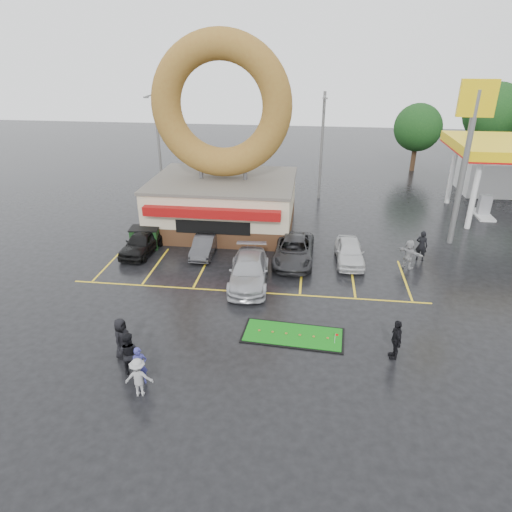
# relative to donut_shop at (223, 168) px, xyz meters

# --- Properties ---
(ground) EXTENTS (120.00, 120.00, 0.00)m
(ground) POSITION_rel_donut_shop_xyz_m (3.00, -12.97, -4.46)
(ground) COLOR black
(ground) RESTS_ON ground
(donut_shop) EXTENTS (10.20, 8.70, 13.50)m
(donut_shop) POSITION_rel_donut_shop_xyz_m (0.00, 0.00, 0.00)
(donut_shop) COLOR #472B19
(donut_shop) RESTS_ON ground
(shell_sign) EXTENTS (2.20, 0.36, 10.60)m
(shell_sign) POSITION_rel_donut_shop_xyz_m (16.00, -0.97, 2.91)
(shell_sign) COLOR slate
(shell_sign) RESTS_ON ground
(streetlight_left) EXTENTS (0.40, 2.21, 9.00)m
(streetlight_left) POSITION_rel_donut_shop_xyz_m (-7.00, 6.95, 0.32)
(streetlight_left) COLOR slate
(streetlight_left) RESTS_ON ground
(streetlight_mid) EXTENTS (0.40, 2.21, 9.00)m
(streetlight_mid) POSITION_rel_donut_shop_xyz_m (7.00, 7.95, 0.32)
(streetlight_mid) COLOR slate
(streetlight_mid) RESTS_ON ground
(streetlight_right) EXTENTS (0.40, 2.21, 9.00)m
(streetlight_right) POSITION_rel_donut_shop_xyz_m (19.00, 8.95, 0.32)
(streetlight_right) COLOR slate
(streetlight_right) RESTS_ON ground
(tree_far_c) EXTENTS (6.30, 6.30, 9.00)m
(tree_far_c) POSITION_rel_donut_shop_xyz_m (25.00, 21.03, 1.37)
(tree_far_c) COLOR #332114
(tree_far_c) RESTS_ON ground
(tree_far_d) EXTENTS (4.90, 4.90, 7.00)m
(tree_far_d) POSITION_rel_donut_shop_xyz_m (17.00, 19.03, 0.07)
(tree_far_d) COLOR #332114
(tree_far_d) RESTS_ON ground
(car_black) EXTENTS (2.11, 4.45, 1.47)m
(car_black) POSITION_rel_donut_shop_xyz_m (-4.48, -5.20, -3.73)
(car_black) COLOR black
(car_black) RESTS_ON ground
(car_dgrey) EXTENTS (1.34, 3.72, 1.22)m
(car_dgrey) POSITION_rel_donut_shop_xyz_m (-0.38, -4.97, -3.86)
(car_dgrey) COLOR #313133
(car_dgrey) RESTS_ON ground
(car_silver) EXTENTS (2.51, 5.43, 1.54)m
(car_silver) POSITION_rel_donut_shop_xyz_m (3.03, -8.49, -3.70)
(car_silver) COLOR #A3A4A8
(car_silver) RESTS_ON ground
(car_grey) EXTENTS (2.49, 5.28, 1.46)m
(car_grey) POSITION_rel_donut_shop_xyz_m (5.42, -5.26, -3.74)
(car_grey) COLOR #29292B
(car_grey) RESTS_ON ground
(car_white) EXTENTS (1.80, 4.22, 1.42)m
(car_white) POSITION_rel_donut_shop_xyz_m (8.89, -4.97, -3.75)
(car_white) COLOR silver
(car_white) RESTS_ON ground
(person_blue) EXTENTS (0.73, 0.64, 1.67)m
(person_blue) POSITION_rel_donut_shop_xyz_m (-0.11, -17.47, -3.63)
(person_blue) COLOR navy
(person_blue) RESTS_ON ground
(person_blackjkt) EXTENTS (0.94, 0.73, 1.93)m
(person_blackjkt) POSITION_rel_donut_shop_xyz_m (-0.79, -16.89, -3.50)
(person_blackjkt) COLOR black
(person_blackjkt) RESTS_ON ground
(person_hoodie) EXTENTS (1.16, 0.78, 1.67)m
(person_hoodie) POSITION_rel_donut_shop_xyz_m (0.09, -18.14, -3.63)
(person_hoodie) COLOR gray
(person_hoodie) RESTS_ON ground
(person_bystander) EXTENTS (0.72, 0.99, 1.89)m
(person_bystander) POSITION_rel_donut_shop_xyz_m (-1.49, -15.90, -3.52)
(person_bystander) COLOR black
(person_bystander) RESTS_ON ground
(person_cameraman) EXTENTS (0.56, 1.13, 1.87)m
(person_cameraman) POSITION_rel_donut_shop_xyz_m (10.29, -14.48, -3.53)
(person_cameraman) COLOR black
(person_cameraman) RESTS_ON ground
(person_walker_near) EXTENTS (1.62, 1.51, 1.82)m
(person_walker_near) POSITION_rel_donut_shop_xyz_m (12.40, -5.33, -3.55)
(person_walker_near) COLOR #969698
(person_walker_near) RESTS_ON ground
(person_walker_far) EXTENTS (0.85, 0.74, 1.98)m
(person_walker_far) POSITION_rel_donut_shop_xyz_m (13.38, -4.11, -3.48)
(person_walker_far) COLOR black
(person_walker_far) RESTS_ON ground
(dumpster) EXTENTS (1.91, 1.38, 1.30)m
(dumpster) POSITION_rel_donut_shop_xyz_m (-4.59, -4.28, -3.81)
(dumpster) COLOR #173C18
(dumpster) RESTS_ON ground
(putting_green) EXTENTS (4.89, 2.38, 0.59)m
(putting_green) POSITION_rel_donut_shop_xyz_m (5.82, -13.44, -4.43)
(putting_green) COLOR black
(putting_green) RESTS_ON ground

